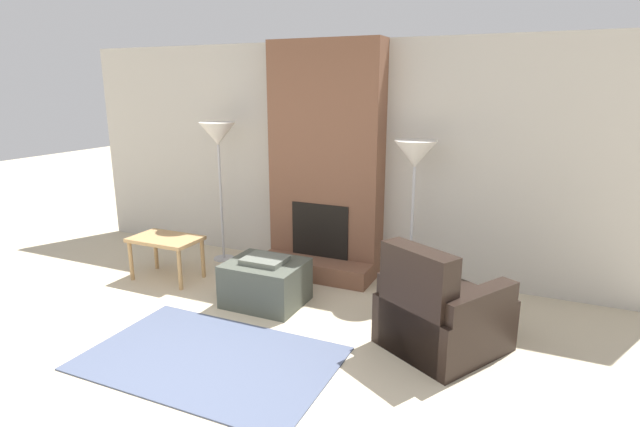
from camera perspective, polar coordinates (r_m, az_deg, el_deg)
ground_plane at (r=3.79m, az=-18.57°, el=-20.41°), size 24.00×24.00×0.00m
wall_back at (r=5.83m, az=1.43°, el=6.37°), size 6.89×0.06×2.60m
fireplace at (r=5.64m, az=0.57°, el=5.14°), size 1.30×0.65×2.60m
ottoman at (r=5.02m, az=-6.23°, el=-7.80°), size 0.74×0.62×0.48m
armchair at (r=4.27m, az=13.41°, el=-11.32°), size 1.14×1.16×0.92m
side_table at (r=5.81m, az=-17.21°, el=-3.25°), size 0.76×0.47×0.49m
floor_lamp_left at (r=6.08m, az=-11.59°, el=8.41°), size 0.43×0.43×1.70m
floor_lamp_right at (r=5.10m, az=10.81°, el=6.15°), size 0.43×0.43×1.59m
area_rug at (r=4.23m, az=-12.43°, el=-15.86°), size 1.98×1.24×0.01m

